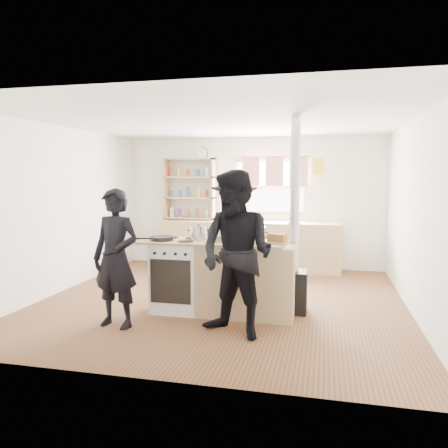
{
  "coord_description": "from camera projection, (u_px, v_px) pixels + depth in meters",
  "views": [
    {
      "loc": [
        1.39,
        -5.85,
        1.74
      ],
      "look_at": [
        0.05,
        -0.1,
        1.1
      ],
      "focal_mm": 35.0,
      "sensor_mm": 36.0,
      "label": 1
    }
  ],
  "objects": [
    {
      "name": "ground",
      "position": [
        222.0,
        301.0,
        6.17
      ],
      "size": [
        5.0,
        5.0,
        0.01
      ],
      "primitive_type": "cube",
      "color": "brown",
      "rests_on": "ground"
    },
    {
      "name": "back_counter",
      "position": [
        249.0,
        245.0,
        8.27
      ],
      "size": [
        3.4,
        0.55,
        0.9
      ],
      "primitive_type": "cube",
      "color": "tan",
      "rests_on": "ground"
    },
    {
      "name": "shelving_unit",
      "position": [
        190.0,
        189.0,
        8.54
      ],
      "size": [
        1.0,
        0.28,
        1.2
      ],
      "color": "tan",
      "rests_on": "back_counter"
    },
    {
      "name": "thermos",
      "position": [
        294.0,
        214.0,
        8.02
      ],
      "size": [
        0.1,
        0.1,
        0.31
      ],
      "primitive_type": "cylinder",
      "color": "silver",
      "rests_on": "back_counter"
    },
    {
      "name": "cooking_island",
      "position": [
        223.0,
        277.0,
        5.55
      ],
      "size": [
        1.97,
        0.64,
        0.93
      ],
      "color": "white",
      "rests_on": "ground"
    },
    {
      "name": "skillet_greens",
      "position": [
        162.0,
        238.0,
        5.58
      ],
      "size": [
        0.37,
        0.37,
        0.05
      ],
      "color": "black",
      "rests_on": "cooking_island"
    },
    {
      "name": "roast_tray",
      "position": [
        225.0,
        238.0,
        5.49
      ],
      "size": [
        0.4,
        0.34,
        0.08
      ],
      "color": "silver",
      "rests_on": "cooking_island"
    },
    {
      "name": "stockpot_stove",
      "position": [
        199.0,
        232.0,
        5.69
      ],
      "size": [
        0.24,
        0.24,
        0.2
      ],
      "color": "silver",
      "rests_on": "cooking_island"
    },
    {
      "name": "stockpot_counter",
      "position": [
        253.0,
        234.0,
        5.4
      ],
      "size": [
        0.3,
        0.3,
        0.22
      ],
      "color": "#B1B1B4",
      "rests_on": "cooking_island"
    },
    {
      "name": "bread_board",
      "position": [
        277.0,
        239.0,
        5.31
      ],
      "size": [
        0.33,
        0.28,
        0.12
      ],
      "color": "tan",
      "rests_on": "cooking_island"
    },
    {
      "name": "flue_heater",
      "position": [
        294.0,
        263.0,
        5.57
      ],
      "size": [
        0.35,
        0.35,
        2.5
      ],
      "color": "black",
      "rests_on": "ground"
    },
    {
      "name": "person_near_left",
      "position": [
        116.0,
        258.0,
        5.02
      ],
      "size": [
        0.64,
        0.48,
        1.61
      ],
      "primitive_type": "imported",
      "rotation": [
        0.0,
        0.0,
        -0.17
      ],
      "color": "black",
      "rests_on": "ground"
    },
    {
      "name": "person_near_right",
      "position": [
        237.0,
        254.0,
        4.69
      ],
      "size": [
        1.09,
        0.99,
        1.82
      ],
      "primitive_type": "imported",
      "rotation": [
        0.0,
        0.0,
        -0.42
      ],
      "color": "black",
      "rests_on": "ground"
    },
    {
      "name": "person_far",
      "position": [
        234.0,
        235.0,
        6.39
      ],
      "size": [
        1.28,
        0.92,
        1.8
      ],
      "primitive_type": "imported",
      "rotation": [
        0.0,
        0.0,
        3.38
      ],
      "color": "black",
      "rests_on": "ground"
    }
  ]
}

